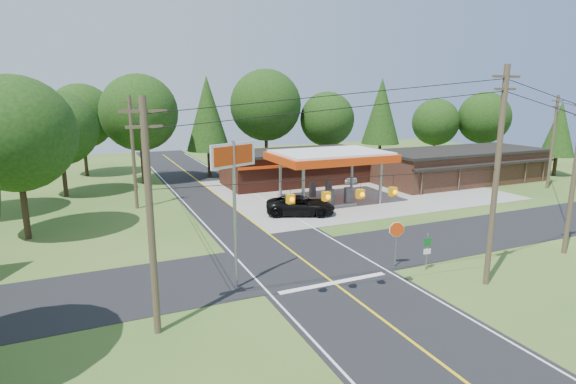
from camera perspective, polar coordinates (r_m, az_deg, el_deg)
name	(u,v)px	position (r m, az deg, el deg)	size (l,w,h in m)	color
ground	(305,261)	(27.94, 2.13, -8.78)	(120.00, 120.00, 0.00)	#365C20
main_highway	(305,261)	(27.93, 2.13, -8.77)	(8.00, 120.00, 0.02)	black
cross_road	(305,261)	(27.93, 2.13, -8.76)	(70.00, 7.00, 0.02)	black
lane_center_yellow	(305,261)	(27.93, 2.13, -8.74)	(0.15, 110.00, 0.00)	yellow
gas_canopy	(330,158)	(42.17, 5.39, 4.35)	(10.60, 7.40, 4.88)	gray
convenience_store	(295,167)	(51.76, 0.88, 3.24)	(16.40, 7.55, 3.80)	#512317
strip_building	(459,165)	(56.38, 20.90, 3.18)	(20.40, 8.75, 3.80)	#371F16
utility_pole_near_right	(496,176)	(25.45, 24.95, 1.91)	(1.80, 0.30, 11.50)	#473828
utility_pole_near_left	(150,216)	(19.11, -17.10, -2.92)	(1.80, 0.30, 10.00)	#473828
utility_pole_far_left	(133,151)	(41.81, -19.08, 4.96)	(1.80, 0.30, 10.00)	#473828
utility_pole_right_b	(575,174)	(33.20, 32.61, 1.96)	(1.80, 0.30, 10.00)	#473828
utility_pole_far_right	(553,141)	(56.09, 30.59, 5.63)	(1.80, 0.30, 10.00)	#473828
utility_pole_north	(132,138)	(58.83, -19.15, 6.44)	(0.30, 0.30, 9.50)	#473828
overhead_beacons	(344,180)	(20.68, 7.11, 1.54)	(17.04, 2.04, 1.03)	black
treeline_backdrop	(213,119)	(49.04, -9.52, 9.13)	(70.27, 51.59, 13.30)	#332316
suv_car	(300,205)	(38.16, 1.59, -1.72)	(5.82, 5.82, 1.62)	black
sedan_car	(348,176)	(53.01, 7.58, 2.00)	(4.04, 4.04, 1.38)	silver
big_stop_sign	(234,178)	(22.72, -6.88, 1.72)	(2.66, 1.29, 7.80)	gray
octagonal_stop_sign	(397,233)	(27.11, 13.63, -5.07)	(0.91, 0.38, 2.81)	gray
route_sign_post	(427,249)	(27.28, 17.25, -6.87)	(0.46, 0.12, 2.25)	gray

